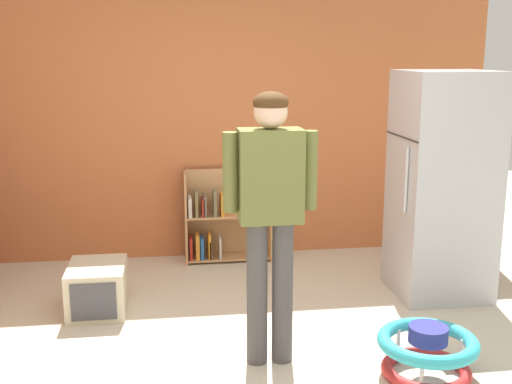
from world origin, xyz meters
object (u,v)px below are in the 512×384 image
object	(u,v)px
baby_walker	(427,351)
standing_person	(270,204)
refrigerator	(442,185)
bookshelf	(221,221)
pet_carrier	(97,288)

from	to	relation	value
baby_walker	standing_person	bearing A→B (deg)	160.56
refrigerator	standing_person	bearing A→B (deg)	-147.51
bookshelf	standing_person	distance (m)	2.17
refrigerator	bookshelf	bearing A→B (deg)	146.65
standing_person	pet_carrier	bearing A→B (deg)	140.17
refrigerator	pet_carrier	xyz separation A→B (m)	(-2.69, -0.01, -0.71)
pet_carrier	refrigerator	bearing A→B (deg)	0.22
bookshelf	baby_walker	bearing A→B (deg)	-66.55
bookshelf	refrigerator	bearing A→B (deg)	-33.35
standing_person	bookshelf	bearing A→B (deg)	93.49
standing_person	pet_carrier	world-z (taller)	standing_person
standing_person	pet_carrier	xyz separation A→B (m)	(-1.16, 0.96, -0.84)
standing_person	refrigerator	bearing A→B (deg)	32.49
bookshelf	baby_walker	world-z (taller)	bookshelf
refrigerator	bookshelf	distance (m)	2.05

